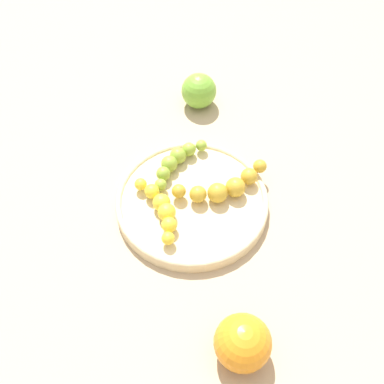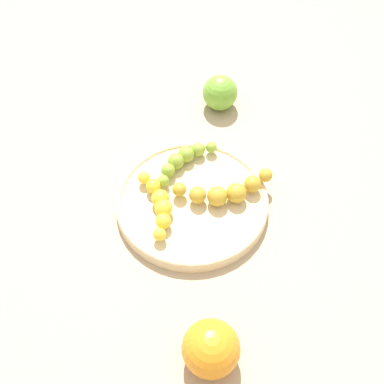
# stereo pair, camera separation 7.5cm
# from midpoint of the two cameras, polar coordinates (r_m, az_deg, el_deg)

# --- Properties ---
(ground_plane) EXTENTS (2.40, 2.40, 0.00)m
(ground_plane) POSITION_cam_midpoint_polar(r_m,az_deg,el_deg) (0.78, 2.75, -1.87)
(ground_plane) COLOR tan
(fruit_bowl) EXTENTS (0.25, 0.25, 0.02)m
(fruit_bowl) POSITION_cam_midpoint_polar(r_m,az_deg,el_deg) (0.77, 2.78, -1.35)
(fruit_bowl) COLOR beige
(fruit_bowl) RESTS_ON ground_plane
(banana_green) EXTENTS (0.11, 0.08, 0.03)m
(banana_green) POSITION_cam_midpoint_polar(r_m,az_deg,el_deg) (0.80, 1.57, 3.82)
(banana_green) COLOR #8CAD38
(banana_green) RESTS_ON fruit_bowl
(banana_yellow) EXTENTS (0.05, 0.13, 0.03)m
(banana_yellow) POSITION_cam_midpoint_polar(r_m,az_deg,el_deg) (0.74, -1.20, -1.55)
(banana_yellow) COLOR yellow
(banana_yellow) RESTS_ON fruit_bowl
(banana_spotted) EXTENTS (0.17, 0.06, 0.03)m
(banana_spotted) POSITION_cam_midpoint_polar(r_m,az_deg,el_deg) (0.76, 6.96, -0.07)
(banana_spotted) COLOR gold
(banana_spotted) RESTS_ON fruit_bowl
(orange_fruit) EXTENTS (0.08, 0.08, 0.08)m
(orange_fruit) POSITION_cam_midpoint_polar(r_m,az_deg,el_deg) (0.63, 5.90, -18.70)
(orange_fruit) COLOR orange
(orange_fruit) RESTS_ON ground_plane
(apple_green) EXTENTS (0.07, 0.07, 0.07)m
(apple_green) POSITION_cam_midpoint_polar(r_m,az_deg,el_deg) (0.92, 5.81, 11.81)
(apple_green) COLOR #72B238
(apple_green) RESTS_ON ground_plane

